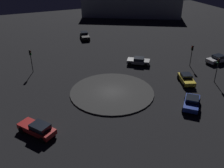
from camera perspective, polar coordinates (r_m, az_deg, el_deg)
ground_plane at (r=37.46m, az=0.00°, el=-1.93°), size 118.80×118.80×0.00m
roundabout_island at (r=37.41m, az=0.00°, el=-1.81°), size 12.31×12.31×0.19m
car_red at (r=30.33m, az=-16.36°, el=-9.53°), size 4.13×4.74×1.51m
car_yellow at (r=41.47m, az=16.33°, el=1.14°), size 2.97×4.27×1.44m
car_blue at (r=35.31m, az=17.45°, el=-3.95°), size 4.12×4.25×1.48m
car_silver at (r=51.04m, az=22.55°, el=5.21°), size 4.35×2.32×1.47m
car_black at (r=60.92m, az=-6.14°, el=10.73°), size 2.47×4.41×1.52m
car_grey at (r=46.62m, az=5.96°, el=5.17°), size 4.34×3.78×1.38m
traffic_light_east at (r=47.21m, az=17.45°, el=6.97°), size 0.38×0.34×3.87m
traffic_light_northwest at (r=44.74m, az=-17.74°, el=5.90°), size 0.38×0.39×4.01m
traffic_light_east_near at (r=42.40m, az=22.58°, el=3.89°), size 0.38×0.34×4.07m
store_building at (r=84.99m, az=4.41°, el=17.54°), size 32.23×24.80×6.80m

